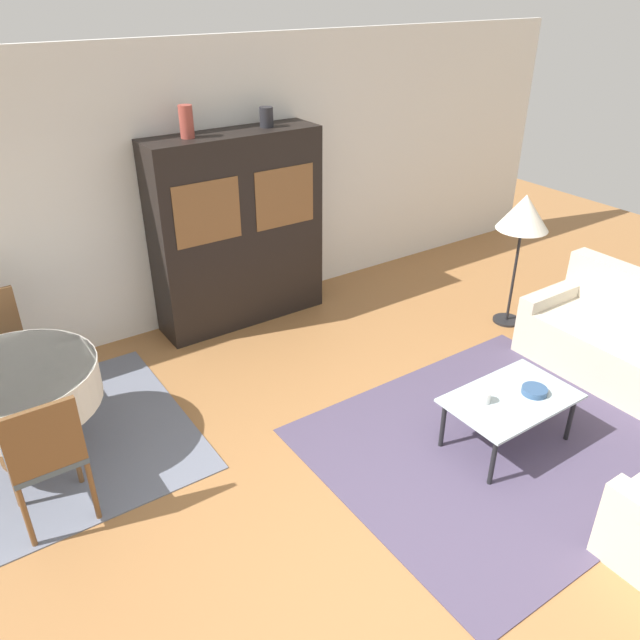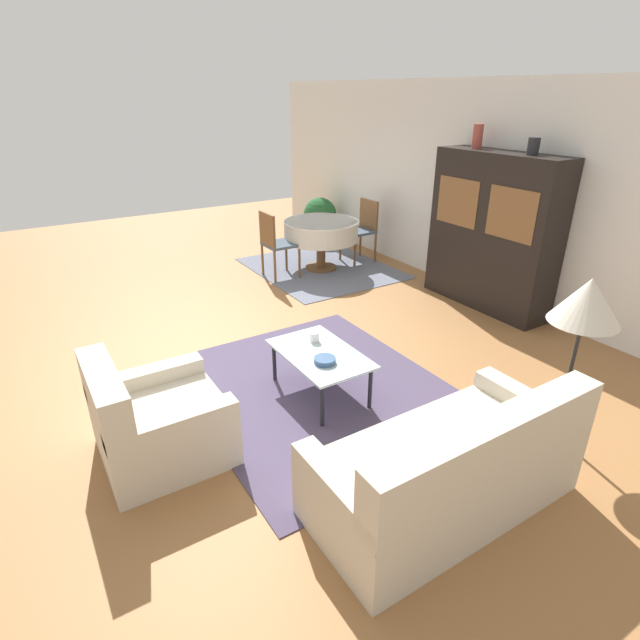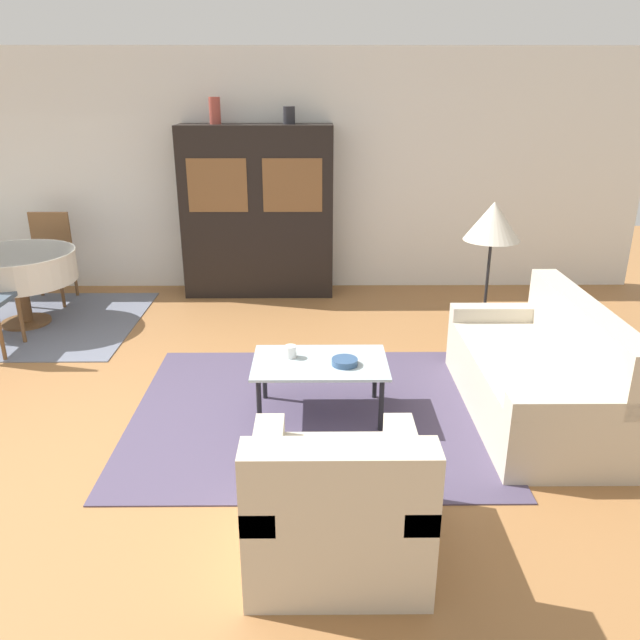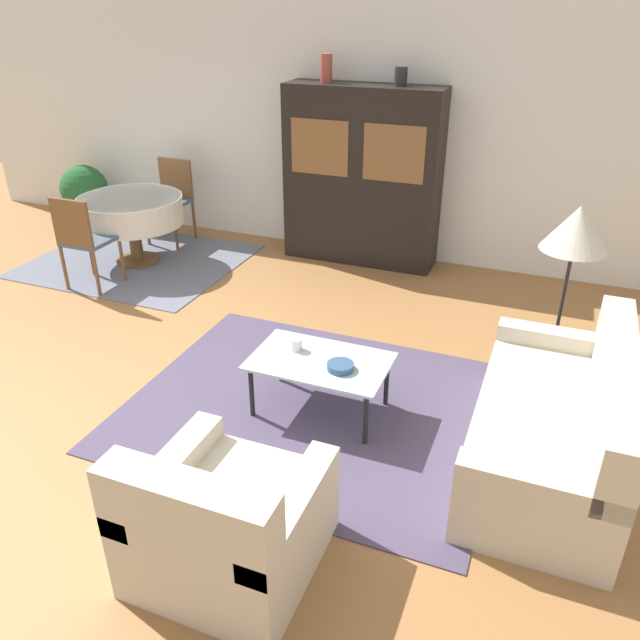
{
  "view_description": "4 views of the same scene",
  "coord_description": "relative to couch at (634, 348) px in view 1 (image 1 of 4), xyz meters",
  "views": [
    {
      "loc": [
        -2.03,
        -1.88,
        3.14
      ],
      "look_at": [
        0.2,
        1.4,
        0.95
      ],
      "focal_mm": 35.0,
      "sensor_mm": 36.0,
      "label": 1
    },
    {
      "loc": [
        4.53,
        -1.65,
        2.55
      ],
      "look_at": [
        1.23,
        0.41,
        0.75
      ],
      "focal_mm": 28.0,
      "sensor_mm": 36.0,
      "label": 2
    },
    {
      "loc": [
        1.2,
        -3.69,
        2.3
      ],
      "look_at": [
        1.23,
        0.41,
        0.75
      ],
      "focal_mm": 35.0,
      "sensor_mm": 36.0,
      "label": 3
    },
    {
      "loc": [
        2.63,
        -3.07,
        2.72
      ],
      "look_at": [
        1.23,
        0.41,
        0.75
      ],
      "focal_mm": 35.0,
      "sensor_mm": 36.0,
      "label": 4
    }
  ],
  "objects": [
    {
      "name": "vase_short",
      "position": [
        -1.91,
        2.94,
        1.69
      ],
      "size": [
        0.13,
        0.13,
        0.18
      ],
      "color": "#232328",
      "rests_on": "display_cabinet"
    },
    {
      "name": "vase_tall",
      "position": [
        -2.7,
        2.94,
        1.73
      ],
      "size": [
        0.12,
        0.12,
        0.28
      ],
      "color": "#9E4238",
      "rests_on": "display_cabinet"
    },
    {
      "name": "dining_chair_near",
      "position": [
        -4.6,
        1.12,
        0.26
      ],
      "size": [
        0.44,
        0.44,
        0.97
      ],
      "color": "brown",
      "rests_on": "dining_rug"
    },
    {
      "name": "dining_rug",
      "position": [
        -4.61,
        1.92,
        -0.3
      ],
      "size": [
        2.28,
        1.94,
        0.01
      ],
      "color": "slate",
      "rests_on": "ground_plane"
    },
    {
      "name": "area_rug",
      "position": [
        -1.66,
        0.03,
        -0.3
      ],
      "size": [
        2.65,
        2.21,
        0.01
      ],
      "color": "#4C425B",
      "rests_on": "ground_plane"
    },
    {
      "name": "couch",
      "position": [
        0.0,
        0.0,
        0.0
      ],
      "size": [
        0.86,
        1.79,
        0.86
      ],
      "rotation": [
        0.0,
        0.0,
        1.57
      ],
      "color": "beige",
      "rests_on": "ground_plane"
    },
    {
      "name": "coffee_table",
      "position": [
        -1.6,
        0.01,
        0.08
      ],
      "size": [
        0.97,
        0.61,
        0.42
      ],
      "color": "black",
      "rests_on": "area_rug"
    },
    {
      "name": "cup",
      "position": [
        -1.81,
        0.08,
        0.17
      ],
      "size": [
        0.09,
        0.09,
        0.09
      ],
      "color": "white",
      "rests_on": "coffee_table"
    },
    {
      "name": "wall_back",
      "position": [
        -2.83,
        3.23,
        1.04
      ],
      "size": [
        10.0,
        0.06,
        2.7
      ],
      "color": "white",
      "rests_on": "ground_plane"
    },
    {
      "name": "dining_table",
      "position": [
        -4.6,
        1.9,
        0.29
      ],
      "size": [
        1.13,
        1.13,
        0.75
      ],
      "color": "brown",
      "rests_on": "dining_rug"
    },
    {
      "name": "display_cabinet",
      "position": [
        -2.28,
        2.94,
        0.64
      ],
      "size": [
        1.69,
        0.48,
        1.9
      ],
      "color": "black",
      "rests_on": "ground_plane"
    },
    {
      "name": "ground_plane",
      "position": [
        -2.83,
        -0.4,
        -0.31
      ],
      "size": [
        14.0,
        14.0,
        0.0
      ],
      "primitive_type": "plane",
      "color": "#9E6B3D"
    },
    {
      "name": "bowl",
      "position": [
        -1.43,
        -0.05,
        0.15
      ],
      "size": [
        0.19,
        0.19,
        0.05
      ],
      "color": "#33517A",
      "rests_on": "coffee_table"
    },
    {
      "name": "floor_lamp",
      "position": [
        -0.07,
        1.31,
        0.84
      ],
      "size": [
        0.5,
        0.5,
        1.35
      ],
      "color": "black",
      "rests_on": "ground_plane"
    }
  ]
}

